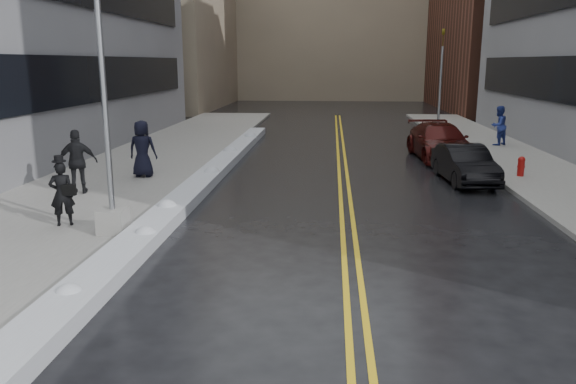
% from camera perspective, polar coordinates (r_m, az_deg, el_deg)
% --- Properties ---
extents(ground, '(160.00, 160.00, 0.00)m').
position_cam_1_polar(ground, '(11.87, -5.70, -8.01)').
color(ground, black).
rests_on(ground, ground).
extents(sidewalk_west, '(5.50, 50.00, 0.15)m').
position_cam_1_polar(sidewalk_west, '(22.68, -15.68, 1.97)').
color(sidewalk_west, gray).
rests_on(sidewalk_west, ground).
extents(sidewalk_east, '(4.00, 50.00, 0.15)m').
position_cam_1_polar(sidewalk_east, '(22.76, 24.89, 1.27)').
color(sidewalk_east, gray).
rests_on(sidewalk_east, ground).
extents(lane_line_left, '(0.12, 50.00, 0.01)m').
position_cam_1_polar(lane_line_left, '(21.33, 5.25, 1.53)').
color(lane_line_left, gold).
rests_on(lane_line_left, ground).
extents(lane_line_right, '(0.12, 50.00, 0.01)m').
position_cam_1_polar(lane_line_right, '(21.33, 6.05, 1.52)').
color(lane_line_right, gold).
rests_on(lane_line_right, ground).
extents(snow_ridge, '(0.90, 30.00, 0.34)m').
position_cam_1_polar(snow_ridge, '(19.84, -8.67, 1.05)').
color(snow_ridge, silver).
rests_on(snow_ridge, ground).
extents(building_west_far, '(14.00, 22.00, 18.00)m').
position_cam_1_polar(building_west_far, '(57.82, -13.87, 17.45)').
color(building_west_far, gray).
rests_on(building_west_far, ground).
extents(building_far, '(36.00, 16.00, 22.00)m').
position_cam_1_polar(building_far, '(71.21, 4.64, 18.50)').
color(building_far, gray).
rests_on(building_far, ground).
extents(lamppost, '(0.65, 0.65, 7.62)m').
position_cam_1_polar(lamppost, '(14.05, -17.91, 5.40)').
color(lamppost, gray).
rests_on(lamppost, sidewalk_west).
extents(fire_hydrant, '(0.26, 0.26, 0.73)m').
position_cam_1_polar(fire_hydrant, '(22.34, 22.60, 2.52)').
color(fire_hydrant, maroon).
rests_on(fire_hydrant, sidewalk_east).
extents(traffic_signal, '(0.16, 0.20, 6.00)m').
position_cam_1_polar(traffic_signal, '(35.50, 15.26, 11.27)').
color(traffic_signal, gray).
rests_on(traffic_signal, sidewalk_east).
extents(pedestrian_fedora, '(0.71, 0.58, 1.66)m').
position_cam_1_polar(pedestrian_fedora, '(15.40, -21.98, -0.17)').
color(pedestrian_fedora, black).
rests_on(pedestrian_fedora, sidewalk_west).
extents(pedestrian_c, '(1.02, 0.68, 2.06)m').
position_cam_1_polar(pedestrian_c, '(21.09, -14.57, 4.28)').
color(pedestrian_c, black).
rests_on(pedestrian_c, sidewalk_west).
extents(pedestrian_d, '(1.29, 0.84, 2.04)m').
position_cam_1_polar(pedestrian_d, '(18.98, -20.58, 2.89)').
color(pedestrian_d, black).
rests_on(pedestrian_d, sidewalk_west).
extents(pedestrian_east, '(1.21, 1.16, 1.96)m').
position_cam_1_polar(pedestrian_east, '(30.24, 20.60, 6.33)').
color(pedestrian_east, navy).
rests_on(pedestrian_east, sidewalk_east).
extents(car_black, '(1.76, 4.20, 1.35)m').
position_cam_1_polar(car_black, '(21.15, 17.52, 2.72)').
color(car_black, black).
rests_on(car_black, ground).
extents(car_maroon, '(2.55, 5.53, 1.57)m').
position_cam_1_polar(car_maroon, '(26.02, 15.16, 4.96)').
color(car_maroon, '#390A09').
rests_on(car_maroon, ground).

